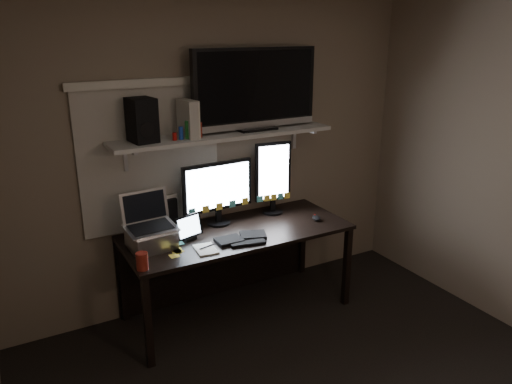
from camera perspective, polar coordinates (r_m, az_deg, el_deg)
back_wall at (r=4.13m, az=-4.61°, el=4.03°), size 3.60×0.00×3.60m
window_blinds at (r=3.92m, az=-11.89°, el=3.65°), size 1.10×0.02×1.10m
desk at (r=4.15m, az=-2.91°, el=-6.10°), size 1.80×0.75×0.73m
wall_shelf at (r=3.93m, az=-3.63°, el=6.52°), size 1.80×0.35×0.03m
monitor_landscape at (r=4.03m, az=-4.39°, el=-0.09°), size 0.61×0.09×0.53m
monitor_portrait at (r=4.25m, az=1.95°, el=1.65°), size 0.32×0.10×0.64m
keyboard at (r=3.81m, az=-1.69°, el=-5.25°), size 0.43×0.23×0.02m
mouse at (r=4.21m, az=6.95°, el=-2.95°), size 0.09×0.12×0.04m
notepad at (r=3.66m, az=-5.76°, el=-6.53°), size 0.16×0.21×0.01m
tablet at (r=3.80m, az=-7.72°, el=-4.04°), size 0.25×0.15×0.20m
file_sorter at (r=4.02m, az=-10.56°, el=-2.40°), size 0.22×0.11×0.27m
laptop at (r=3.67m, az=-11.97°, el=-3.47°), size 0.38×0.32×0.40m
cup at (r=3.43m, az=-12.88°, el=-7.71°), size 0.10×0.10×0.12m
sticky_notes at (r=3.69m, az=-9.70°, el=-6.56°), size 0.32×0.26×0.00m
tv at (r=4.00m, az=-0.07°, el=11.66°), size 1.07×0.20×0.64m
game_console at (r=3.77m, az=-7.76°, el=8.30°), size 0.10×0.24×0.28m
speaker at (r=3.68m, az=-12.91°, el=8.01°), size 0.20×0.23×0.31m
bottles at (r=3.72m, az=-7.86°, el=6.99°), size 0.21×0.08×0.13m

